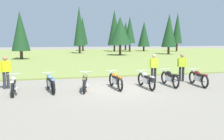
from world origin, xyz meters
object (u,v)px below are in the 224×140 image
object	(u,v)px
motorcycle_maroon	(198,78)
rider_in_hivis_vest	(6,70)
motorcycle_orange	(116,80)
rider_checking_bike	(154,67)
motorcycle_olive	(85,82)
motorcycle_cream	(14,84)
rider_with_back_turned	(182,66)
motorcycle_sky_blue	(51,83)
motorcycle_black	(170,78)
motorcycle_silver	(146,80)

from	to	relation	value
motorcycle_maroon	rider_in_hivis_vest	xyz separation A→B (m)	(-10.09, 1.47, 0.51)
motorcycle_orange	rider_in_hivis_vest	xyz separation A→B (m)	(-5.48, 1.21, 0.51)
motorcycle_orange	rider_checking_bike	distance (m)	2.83
motorcycle_olive	motorcycle_maroon	distance (m)	6.19
motorcycle_orange	motorcycle_maroon	world-z (taller)	same
motorcycle_cream	rider_with_back_turned	distance (m)	9.41
motorcycle_sky_blue	rider_in_hivis_vest	bearing A→B (deg)	152.29
rider_in_hivis_vest	rider_with_back_turned	xyz separation A→B (m)	(9.88, -0.06, 0.00)
motorcycle_sky_blue	rider_with_back_turned	bearing A→B (deg)	8.27
motorcycle_sky_blue	rider_checking_bike	distance (m)	5.93
motorcycle_black	motorcycle_maroon	xyz separation A→B (m)	(1.56, -0.28, 0.00)
motorcycle_sky_blue	rider_in_hivis_vest	size ratio (longest dim) A/B	1.25
motorcycle_cream	motorcycle_silver	world-z (taller)	same
motorcycle_orange	motorcycle_cream	bearing A→B (deg)	-178.92
rider_checking_bike	motorcycle_silver	bearing A→B (deg)	-126.49
motorcycle_maroon	rider_in_hivis_vest	distance (m)	10.21
motorcycle_sky_blue	motorcycle_silver	distance (m)	4.83
motorcycle_black	rider_in_hivis_vest	distance (m)	8.63
motorcycle_olive	rider_with_back_turned	size ratio (longest dim) A/B	1.25
motorcycle_sky_blue	rider_with_back_turned	xyz separation A→B (m)	(7.65, 1.11, 0.51)
motorcycle_maroon	rider_checking_bike	distance (m)	2.51
motorcycle_olive	motorcycle_silver	bearing A→B (deg)	-2.58
motorcycle_cream	motorcycle_silver	distance (m)	6.49
rider_with_back_turned	rider_in_hivis_vest	bearing A→B (deg)	179.64
motorcycle_olive	motorcycle_orange	bearing A→B (deg)	3.84
rider_checking_bike	motorcycle_black	bearing A→B (deg)	-65.77
motorcycle_sky_blue	motorcycle_maroon	size ratio (longest dim) A/B	0.99
motorcycle_black	motorcycle_silver	bearing A→B (deg)	-169.86
motorcycle_silver	motorcycle_maroon	world-z (taller)	same
motorcycle_silver	rider_checking_bike	distance (m)	1.74
motorcycle_olive	rider_checking_bike	xyz separation A→B (m)	(4.15, 1.19, 0.51)
motorcycle_sky_blue	motorcycle_maroon	bearing A→B (deg)	-2.18
rider_checking_bike	rider_with_back_turned	bearing A→B (deg)	1.68
motorcycle_sky_blue	motorcycle_black	distance (m)	6.30
rider_with_back_turned	motorcycle_black	bearing A→B (deg)	-140.22
motorcycle_cream	motorcycle_silver	size ratio (longest dim) A/B	1.00
motorcycle_olive	motorcycle_orange	world-z (taller)	same
motorcycle_olive	motorcycle_black	distance (m)	4.63
motorcycle_orange	rider_with_back_turned	world-z (taller)	rider_with_back_turned
motorcycle_black	rider_in_hivis_vest	xyz separation A→B (m)	(-8.53, 1.19, 0.51)
motorcycle_cream	motorcycle_orange	distance (m)	4.91
motorcycle_black	rider_in_hivis_vest	world-z (taller)	rider_in_hivis_vest
motorcycle_cream	motorcycle_orange	bearing A→B (deg)	1.08
motorcycle_black	rider_checking_bike	bearing A→B (deg)	114.23
motorcycle_orange	motorcycle_olive	bearing A→B (deg)	-176.16
motorcycle_silver	rider_with_back_turned	distance (m)	3.19
motorcycle_sky_blue	rider_with_back_turned	distance (m)	7.75
motorcycle_cream	motorcycle_silver	xyz separation A→B (m)	(6.48, -0.16, 0.00)
motorcycle_cream	rider_with_back_turned	world-z (taller)	rider_with_back_turned
motorcycle_orange	rider_with_back_turned	distance (m)	4.58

